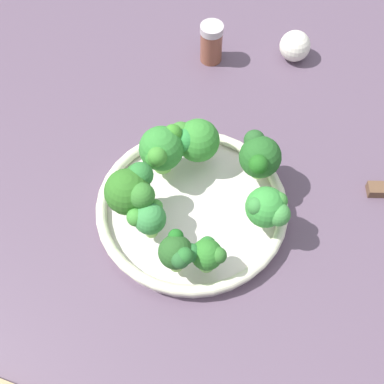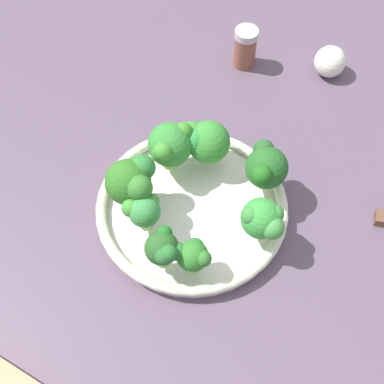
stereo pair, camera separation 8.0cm
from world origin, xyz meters
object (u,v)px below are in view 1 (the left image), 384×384
at_px(broccoli_floret_5, 177,253).
at_px(broccoli_floret_4, 132,190).
at_px(broccoli_floret_7, 161,149).
at_px(broccoli_floret_3, 195,140).
at_px(broccoli_floret_6, 148,218).
at_px(broccoli_floret_2, 259,155).
at_px(pepper_shaker, 211,43).
at_px(broccoli_floret_1, 268,208).
at_px(broccoli_floret_0, 206,254).
at_px(bowl, 192,208).
at_px(garlic_bulb, 295,46).

bearing_deg(broccoli_floret_5, broccoli_floret_4, 134.93).
height_order(broccoli_floret_4, broccoli_floret_7, broccoli_floret_4).
bearing_deg(broccoli_floret_3, broccoli_floret_5, -86.64).
xyz_separation_m(broccoli_floret_5, broccoli_floret_6, (-0.05, 0.05, -0.00)).
height_order(broccoli_floret_3, broccoli_floret_6, broccoli_floret_3).
bearing_deg(broccoli_floret_2, pepper_shaker, 113.48).
relative_size(broccoli_floret_4, broccoli_floret_5, 1.23).
bearing_deg(broccoli_floret_6, broccoli_floret_2, 43.59).
bearing_deg(broccoli_floret_1, broccoli_floret_0, -131.31).
relative_size(broccoli_floret_4, broccoli_floret_7, 1.02).
bearing_deg(broccoli_floret_3, pepper_shaker, 93.28).
height_order(bowl, broccoli_floret_2, broccoli_floret_2).
xyz_separation_m(broccoli_floret_4, garlic_bulb, (0.20, 0.39, -0.05)).
distance_m(broccoli_floret_0, broccoli_floret_1, 0.11).
distance_m(bowl, broccoli_floret_3, 0.10).
xyz_separation_m(broccoli_floret_1, broccoli_floret_4, (-0.19, -0.01, 0.01)).
relative_size(broccoli_floret_1, broccoli_floret_3, 0.89).
height_order(broccoli_floret_0, pepper_shaker, broccoli_floret_0).
bearing_deg(broccoli_floret_7, broccoli_floret_4, -107.62).
distance_m(broccoli_floret_6, broccoli_floret_7, 0.11).
distance_m(broccoli_floret_1, broccoli_floret_7, 0.18).
height_order(bowl, broccoli_floret_1, broccoli_floret_1).
distance_m(broccoli_floret_1, broccoli_floret_4, 0.19).
height_order(broccoli_floret_1, garlic_bulb, broccoli_floret_1).
bearing_deg(broccoli_floret_2, broccoli_floret_7, -172.64).
bearing_deg(broccoli_floret_2, broccoli_floret_3, 171.87).
bearing_deg(broccoli_floret_4, garlic_bulb, 62.44).
bearing_deg(broccoli_floret_0, bowl, 111.08).
height_order(broccoli_floret_7, garlic_bulb, broccoli_floret_7).
bearing_deg(broccoli_floret_3, garlic_bulb, 64.15).
bearing_deg(garlic_bulb, broccoli_floret_4, -117.56).
height_order(bowl, broccoli_floret_7, broccoli_floret_7).
xyz_separation_m(broccoli_floret_0, broccoli_floret_2, (0.05, 0.17, 0.01)).
distance_m(bowl, broccoli_floret_5, 0.12).
relative_size(broccoli_floret_1, garlic_bulb, 1.23).
xyz_separation_m(broccoli_floret_4, broccoli_floret_6, (0.03, -0.03, -0.01)).
distance_m(broccoli_floret_2, broccoli_floret_5, 0.20).
bearing_deg(broccoli_floret_2, garlic_bulb, 83.06).
bearing_deg(broccoli_floret_7, broccoli_floret_3, 36.71).
xyz_separation_m(broccoli_floret_0, broccoli_floret_7, (-0.09, 0.15, 0.01)).
bearing_deg(garlic_bulb, broccoli_floret_0, -100.49).
height_order(broccoli_floret_0, broccoli_floret_6, broccoli_floret_6).
xyz_separation_m(broccoli_floret_0, broccoli_floret_1, (0.07, 0.08, 0.01)).
xyz_separation_m(broccoli_floret_6, pepper_shaker, (0.02, 0.39, -0.03)).
xyz_separation_m(broccoli_floret_3, broccoli_floret_6, (-0.04, -0.14, -0.00)).
bearing_deg(broccoli_floret_3, broccoli_floret_1, -39.69).
relative_size(broccoli_floret_1, broccoli_floret_2, 0.90).
distance_m(broccoli_floret_1, pepper_shaker, 0.37).
distance_m(broccoli_floret_3, broccoli_floret_4, 0.13).
xyz_separation_m(broccoli_floret_3, broccoli_floret_4, (-0.07, -0.11, 0.01)).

